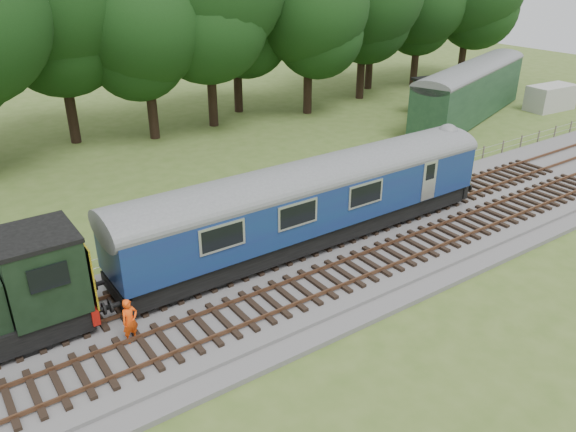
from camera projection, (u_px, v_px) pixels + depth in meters
ground at (333, 261)px, 24.38m from camera, size 120.00×120.00×0.00m
ballast at (333, 257)px, 24.30m from camera, size 70.00×7.00×0.35m
track_north at (313, 240)px, 25.24m from camera, size 67.20×2.40×0.21m
track_south at (358, 268)px, 23.02m from camera, size 67.20×2.40×0.21m
fence at (275, 224)px, 27.71m from camera, size 64.00×0.12×1.00m
tree_line at (141, 137)px, 40.67m from camera, size 70.00×8.00×18.00m
dmu_railcar at (312, 196)px, 24.25m from camera, size 18.05×2.86×3.88m
worker at (130, 321)px, 18.50m from camera, size 0.66×0.51×1.61m
parked_coach at (471, 88)px, 44.07m from camera, size 16.91×8.28×4.31m
shed at (441, 98)px, 45.28m from camera, size 4.20×4.20×2.93m
caravan at (551, 98)px, 47.20m from camera, size 4.37×2.40×2.06m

